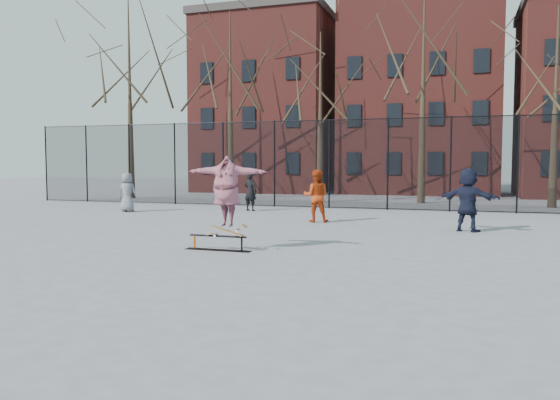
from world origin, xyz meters
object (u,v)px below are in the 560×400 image
(skater, at_px, (227,196))
(bystander_black, at_px, (250,191))
(skate_rail, at_px, (218,244))
(skateboard, at_px, (227,233))
(bystander_red, at_px, (316,196))
(bystander_navy, at_px, (468,200))
(bystander_grey, at_px, (127,192))

(skater, relative_size, bystander_black, 1.22)
(skate_rail, distance_m, skater, 1.17)
(skateboard, distance_m, skater, 0.88)
(skater, height_order, bystander_red, skater)
(skate_rail, xyz_separation_m, skateboard, (0.24, 0.00, 0.27))
(bystander_black, bearing_deg, bystander_red, 151.77)
(bystander_red, xyz_separation_m, bystander_navy, (4.98, -1.08, 0.05))
(bystander_black, xyz_separation_m, bystander_navy, (8.74, -4.45, 0.13))
(skate_rail, relative_size, bystander_red, 0.90)
(skate_rail, bearing_deg, bystander_grey, 134.50)
(skater, relative_size, bystander_navy, 1.06)
(skater, xyz_separation_m, bystander_black, (-3.32, 9.99, -0.46))
(bystander_grey, bearing_deg, bystander_navy, 164.32)
(skateboard, height_order, bystander_grey, bystander_grey)
(skateboard, height_order, bystander_black, bystander_black)
(bystander_grey, height_order, bystander_black, bystander_black)
(skate_rail, height_order, bystander_grey, bystander_grey)
(skate_rail, xyz_separation_m, bystander_black, (-3.08, 9.99, 0.69))
(skateboard, bearing_deg, bystander_navy, 45.64)
(skate_rail, xyz_separation_m, bystander_navy, (5.66, 5.54, 0.82))
(skate_rail, relative_size, bystander_grey, 1.00)
(bystander_red, bearing_deg, skate_rail, 72.29)
(skate_rail, relative_size, bystander_navy, 0.86)
(skateboard, distance_m, bystander_navy, 7.78)
(bystander_black, bearing_deg, skateboard, 121.91)
(skater, bearing_deg, skate_rail, 178.85)
(skate_rail, relative_size, bystander_black, 0.99)
(bystander_navy, bearing_deg, bystander_black, -5.54)
(skater, relative_size, bystander_red, 1.11)
(skateboard, xyz_separation_m, bystander_red, (0.45, 6.63, 0.50))
(skate_rail, xyz_separation_m, bystander_grey, (-7.80, 7.94, 0.68))
(bystander_navy, bearing_deg, skateboard, 67.06)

